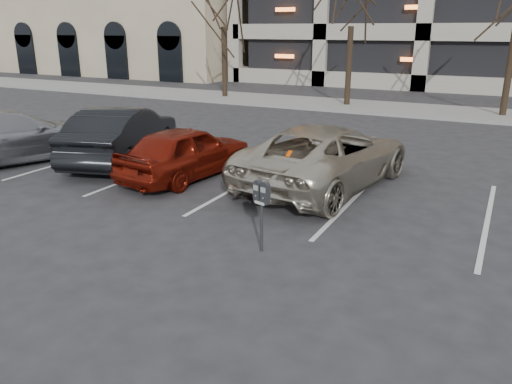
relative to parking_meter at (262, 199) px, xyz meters
The scene contains 8 objects.
ground 1.63m from the parking_meter, 126.13° to the left, with size 140.00×140.00×0.00m, color #28282B.
sidewalk 17.10m from the parking_meter, 92.60° to the left, with size 80.00×4.00×0.12m, color gray.
stall_lines 4.12m from the parking_meter, 122.90° to the left, with size 16.90×5.20×0.00m.
parking_meter is the anchor object (origin of this frame).
suv_silver 4.16m from the parking_meter, 94.24° to the left, with size 3.31×5.78×1.52m.
car_red 4.93m from the parking_meter, 139.57° to the left, with size 1.61×4.01×1.37m, color maroon.
car_dark 7.37m from the parking_meter, 149.54° to the left, with size 1.68×4.81×1.58m, color black.
car_silver 9.43m from the parking_meter, 166.38° to the left, with size 2.14×5.25×1.52m, color #9B9DA2.
Camera 1 is at (4.31, -8.18, 3.69)m, focal length 35.00 mm.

